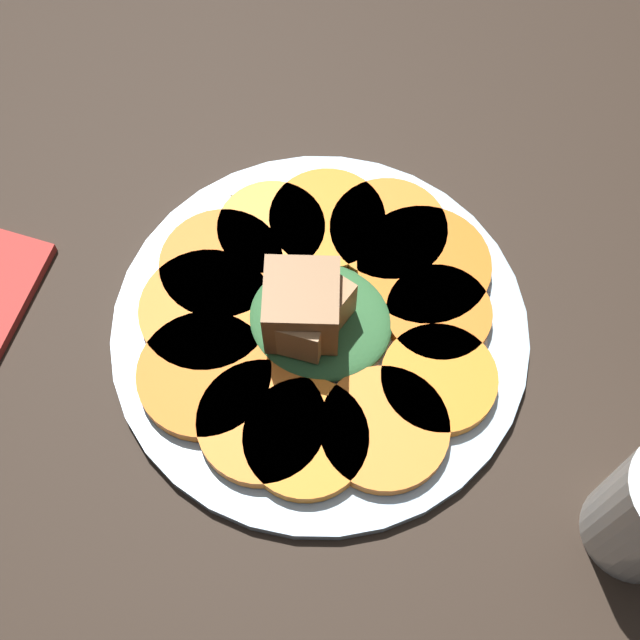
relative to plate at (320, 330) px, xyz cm
name	(u,v)px	position (x,y,z in cm)	size (l,w,h in cm)	color
table_slab	(320,339)	(0.00, 0.00, -1.52)	(120.00, 120.00, 2.00)	black
plate	(320,330)	(0.00, 0.00, 0.00)	(28.22, 28.22, 1.05)	#99B7D1
carrot_slice_0	(306,439)	(-1.62, 7.97, 1.13)	(7.96, 7.96, 1.09)	orange
carrot_slice_1	(384,429)	(-6.12, 5.86, 1.13)	(8.28, 8.28, 1.09)	orange
carrot_slice_2	(439,380)	(-8.57, 1.54, 1.13)	(7.59, 7.59, 1.09)	orange
carrot_slice_3	(438,314)	(-7.38, -3.02, 1.13)	(7.12, 7.12, 1.09)	orange
carrot_slice_4	(423,267)	(-5.48, -6.28, 1.13)	(9.27, 9.27, 1.09)	#D76115
carrot_slice_5	(388,231)	(-2.39, -8.29, 1.13)	(8.28, 8.28, 1.09)	orange
carrot_slice_6	(327,221)	(1.96, -7.80, 1.13)	(8.21, 8.21, 1.09)	orange
carrot_slice_7	(271,230)	(5.47, -5.88, 1.13)	(7.59, 7.59, 1.09)	orange
carrot_slice_8	(222,266)	(7.79, -2.12, 1.13)	(8.54, 8.54, 1.09)	orange
carrot_slice_9	(206,311)	(7.54, 1.50, 1.13)	(9.02, 9.02, 1.09)	orange
carrot_slice_10	(205,375)	(6.00, 5.87, 1.13)	(8.78, 8.78, 1.09)	orange
carrot_slice_11	(262,423)	(1.38, 7.80, 1.13)	(8.28, 8.28, 1.09)	orange
center_pile	(313,314)	(0.36, 0.45, 3.11)	(9.69, 8.72, 6.48)	#2D6033
fork	(350,251)	(-0.26, -6.11, 0.78)	(18.38, 6.08, 0.40)	silver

